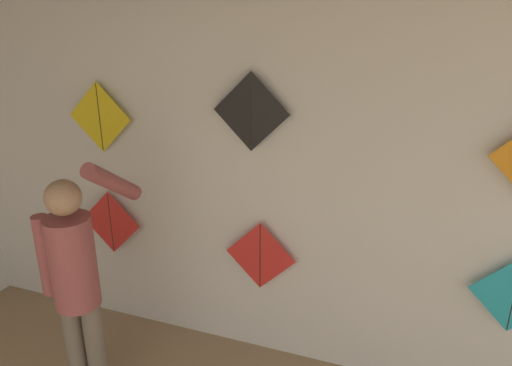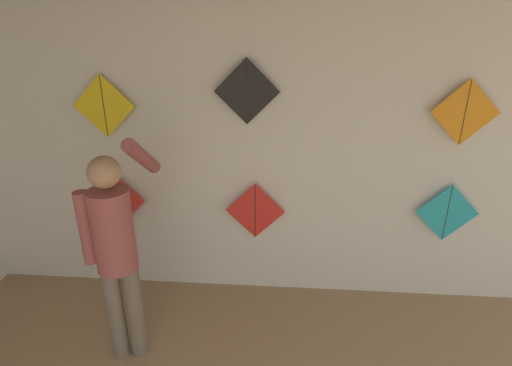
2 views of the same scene
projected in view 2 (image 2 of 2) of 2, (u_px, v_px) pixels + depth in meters
The scene contains 8 objects.
back_panel at pixel (266, 144), 3.30m from camera, with size 5.94×0.06×2.80m, color silver.
shopkeeper at pixel (116, 244), 2.69m from camera, with size 0.42×0.62×1.68m.
kite_0 at pixel (117, 200), 3.50m from camera, with size 0.51×0.01×0.51m.
kite_1 at pixel (255, 211), 3.44m from camera, with size 0.51×0.01×0.51m.
kite_2 at pixel (447, 213), 3.31m from camera, with size 0.51×0.01×0.51m.
kite_3 at pixel (104, 106), 3.19m from camera, with size 0.51×0.01×0.51m.
kite_4 at pixel (247, 92), 3.06m from camera, with size 0.51×0.01×0.51m.
kite_5 at pixel (465, 113), 2.99m from camera, with size 0.51×0.01×0.51m.
Camera 2 is at (0.16, 0.75, 2.35)m, focal length 28.00 mm.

